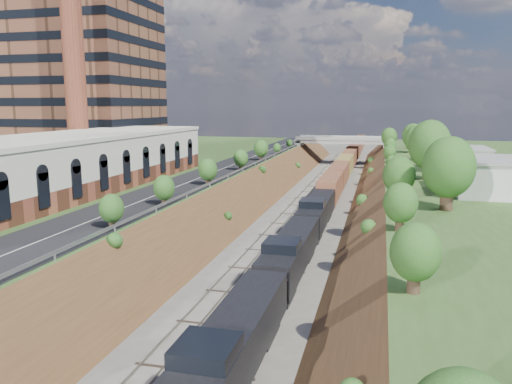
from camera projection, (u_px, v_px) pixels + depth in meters
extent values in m
cube|color=#385021|center=(112.00, 185.00, 82.83)|extent=(44.00, 180.00, 5.00)
cube|color=brown|center=(239.00, 207.00, 77.96)|extent=(10.00, 180.00, 10.00)
cube|color=brown|center=(384.00, 214.00, 72.65)|extent=(10.00, 180.00, 10.00)
cube|color=gray|center=(292.00, 209.00, 75.92)|extent=(1.58, 180.00, 0.18)
cube|color=gray|center=(326.00, 210.00, 74.66)|extent=(1.58, 180.00, 0.18)
cube|color=black|center=(211.00, 174.00, 78.17)|extent=(8.00, 180.00, 0.10)
cube|color=#99999E|center=(236.00, 171.00, 77.10)|extent=(0.06, 171.00, 0.30)
cube|color=brown|center=(52.00, 186.00, 59.99)|extent=(14.00, 62.00, 2.20)
cube|color=beige|center=(50.00, 159.00, 59.43)|extent=(14.00, 62.00, 4.30)
cube|color=beige|center=(49.00, 138.00, 59.02)|extent=(14.30, 62.30, 0.50)
cube|color=brown|center=(85.00, 43.00, 92.73)|extent=(22.00, 22.00, 44.00)
cylinder|color=brown|center=(73.00, 43.00, 75.86)|extent=(3.20, 3.20, 40.00)
cube|color=gray|center=(300.00, 152.00, 136.77)|extent=(1.50, 8.00, 6.20)
cube|color=gray|center=(386.00, 153.00, 131.22)|extent=(1.50, 8.00, 6.20)
cube|color=gray|center=(342.00, 141.00, 133.46)|extent=(24.00, 8.00, 1.00)
cube|color=gray|center=(341.00, 139.00, 129.50)|extent=(24.00, 0.30, 0.80)
cube|color=gray|center=(343.00, 137.00, 137.14)|extent=(24.00, 0.30, 0.80)
cube|color=silver|center=(492.00, 177.00, 60.80)|extent=(9.00, 12.00, 4.00)
cube|color=silver|center=(461.00, 160.00, 81.97)|extent=(8.00, 10.00, 3.60)
cylinder|color=#473323|center=(447.00, 198.00, 51.02)|extent=(1.30, 1.30, 2.62)
ellipsoid|color=#224D1B|center=(449.00, 167.00, 50.48)|extent=(5.25, 5.25, 6.30)
cylinder|color=#473323|center=(86.00, 235.00, 38.98)|extent=(0.66, 0.66, 1.22)
ellipsoid|color=#224D1B|center=(85.00, 217.00, 38.72)|extent=(2.45, 2.45, 2.94)
cube|color=black|center=(233.00, 344.00, 28.19)|extent=(2.94, 17.66, 2.82)
cube|color=black|center=(206.00, 351.00, 23.75)|extent=(2.88, 3.10, 0.90)
cube|color=black|center=(291.00, 252.00, 46.02)|extent=(2.94, 17.66, 2.82)
cube|color=black|center=(317.00, 211.00, 63.84)|extent=(2.94, 17.66, 2.82)
cube|color=brown|center=(352.00, 154.00, 133.21)|extent=(2.94, 125.72, 3.53)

